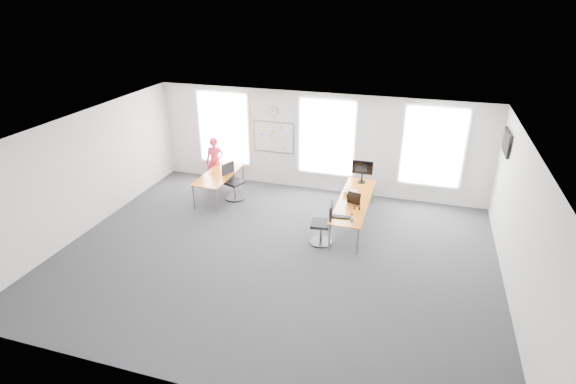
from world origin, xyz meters
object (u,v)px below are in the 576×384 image
(chair_left, at_px, (233,183))
(keyboard, at_px, (341,217))
(headphones, at_px, (357,208))
(monitor, at_px, (362,170))
(desk_right, at_px, (354,201))
(chair_right, at_px, (324,226))
(person, at_px, (215,162))
(desk_left, at_px, (219,176))

(chair_left, relative_size, keyboard, 2.25)
(chair_left, distance_m, headphones, 3.98)
(keyboard, bearing_deg, monitor, 79.17)
(keyboard, distance_m, headphones, 0.60)
(desk_right, height_order, chair_right, chair_right)
(desk_right, xyz_separation_m, chair_right, (-0.53, -1.14, -0.20))
(desk_right, distance_m, monitor, 1.27)
(person, bearing_deg, monitor, -16.26)
(monitor, bearing_deg, desk_left, -170.63)
(desk_right, xyz_separation_m, headphones, (0.15, -0.52, 0.09))
(person, distance_m, monitor, 4.56)
(chair_right, xyz_separation_m, chair_left, (-3.13, 1.73, 0.00))
(desk_right, height_order, person, person)
(desk_right, distance_m, chair_right, 1.27)
(desk_left, distance_m, chair_right, 3.93)
(chair_right, height_order, person, person)
(headphones, height_order, monitor, monitor)
(chair_right, bearing_deg, monitor, 160.09)
(keyboard, bearing_deg, chair_left, 148.11)
(chair_left, xyz_separation_m, monitor, (3.68, 0.61, 0.63))
(person, xyz_separation_m, keyboard, (4.39, -2.32, -0.06))
(chair_right, relative_size, chair_left, 1.00)
(chair_left, height_order, keyboard, chair_left)
(person, bearing_deg, chair_left, -53.51)
(desk_left, bearing_deg, keyboard, -22.16)
(monitor, bearing_deg, chair_left, -170.21)
(desk_left, bearing_deg, desk_right, -7.72)
(person, bearing_deg, chair_right, -46.34)
(chair_right, distance_m, person, 4.68)
(chair_left, xyz_separation_m, keyboard, (3.52, -1.64, 0.26))
(chair_right, relative_size, person, 0.68)
(keyboard, bearing_deg, person, 145.17)
(chair_right, xyz_separation_m, person, (-4.00, 2.41, 0.32))
(desk_left, xyz_separation_m, keyboard, (3.93, -1.60, 0.05))
(chair_right, xyz_separation_m, headphones, (0.68, 0.61, 0.29))
(chair_right, bearing_deg, person, -127.86)
(desk_right, height_order, chair_left, chair_left)
(monitor, bearing_deg, desk_right, -90.22)
(chair_right, bearing_deg, desk_left, -122.31)
(desk_left, relative_size, keyboard, 4.25)
(desk_right, relative_size, monitor, 4.55)
(desk_left, height_order, monitor, monitor)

